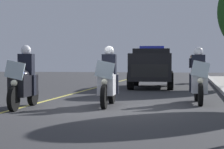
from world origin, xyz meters
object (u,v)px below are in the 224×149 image
at_px(police_motorcycle_lead_right, 108,82).
at_px(cyclist_background, 192,69).
at_px(police_suv, 152,66).
at_px(police_motorcycle_trailing, 199,80).
at_px(police_motorcycle_lead_left, 24,83).

height_order(police_motorcycle_lead_right, cyclist_background, police_motorcycle_lead_right).
relative_size(police_motorcycle_lead_right, police_suv, 0.43).
xyz_separation_m(police_motorcycle_trailing, police_suv, (-7.54, -2.14, 0.37)).
bearing_deg(police_motorcycle_lead_left, police_suv, 165.45).
bearing_deg(police_suv, cyclist_background, 155.15).
height_order(police_motorcycle_lead_right, police_suv, police_suv).
xyz_separation_m(police_motorcycle_lead_right, police_motorcycle_trailing, (-1.27, 2.54, 0.00)).
distance_m(police_motorcycle_lead_left, police_suv, 10.12).
bearing_deg(cyclist_background, police_motorcycle_trailing, 0.92).
height_order(police_suv, cyclist_background, police_suv).
distance_m(police_motorcycle_lead_right, cyclist_background, 13.23).
relative_size(police_motorcycle_lead_left, police_motorcycle_lead_right, 1.00).
distance_m(police_motorcycle_lead_right, police_motorcycle_trailing, 2.84).
relative_size(police_motorcycle_trailing, police_suv, 0.43).
bearing_deg(cyclist_background, police_motorcycle_lead_right, -10.24).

